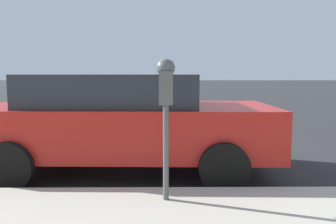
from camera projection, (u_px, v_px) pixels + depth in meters
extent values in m
plane|color=#2B2B2D|center=(126.00, 155.00, 6.04)|extent=(220.00, 220.00, 0.00)
cylinder|color=#4C5156|center=(166.00, 153.00, 3.41)|extent=(0.06, 0.06, 1.01)
cube|color=#4C5156|center=(166.00, 88.00, 3.34)|extent=(0.20, 0.14, 0.34)
sphere|color=#4C5156|center=(166.00, 68.00, 3.31)|extent=(0.19, 0.19, 0.19)
cube|color=#B21919|center=(166.00, 92.00, 3.45)|extent=(0.01, 0.11, 0.12)
cube|color=black|center=(166.00, 80.00, 3.43)|extent=(0.01, 0.10, 0.08)
cube|color=#B21E19|center=(126.00, 128.00, 4.97)|extent=(1.97, 4.39, 0.69)
cube|color=#232833|center=(114.00, 90.00, 4.91)|extent=(1.69, 2.47, 0.46)
cylinder|color=black|center=(208.00, 139.00, 5.90)|extent=(0.24, 0.65, 0.64)
cylinder|color=black|center=(224.00, 167.00, 4.07)|extent=(0.24, 0.65, 0.64)
cylinder|color=black|center=(60.00, 139.00, 5.95)|extent=(0.24, 0.65, 0.64)
cylinder|color=black|center=(10.00, 166.00, 4.12)|extent=(0.24, 0.65, 0.64)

